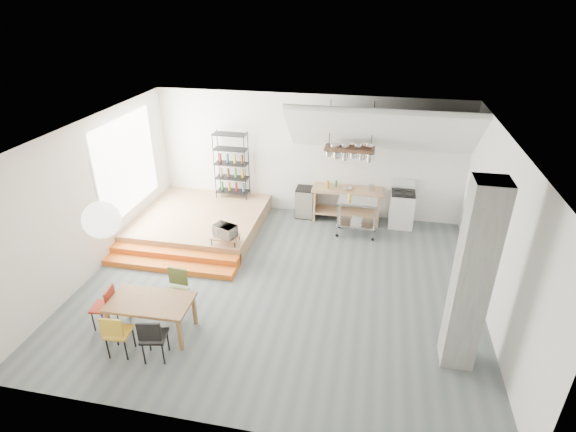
% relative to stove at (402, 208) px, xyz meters
% --- Properties ---
extents(floor, '(8.00, 8.00, 0.00)m').
position_rel_stove_xyz_m(floor, '(-2.50, -3.16, -0.48)').
color(floor, '#555E62').
rests_on(floor, ground).
extents(wall_back, '(8.00, 0.04, 3.20)m').
position_rel_stove_xyz_m(wall_back, '(-2.50, 0.34, 1.12)').
color(wall_back, silver).
rests_on(wall_back, ground).
extents(wall_left, '(0.04, 7.00, 3.20)m').
position_rel_stove_xyz_m(wall_left, '(-6.50, -3.16, 1.12)').
color(wall_left, silver).
rests_on(wall_left, ground).
extents(wall_right, '(0.04, 7.00, 3.20)m').
position_rel_stove_xyz_m(wall_right, '(1.50, -3.16, 1.12)').
color(wall_right, silver).
rests_on(wall_right, ground).
extents(ceiling, '(8.00, 7.00, 0.02)m').
position_rel_stove_xyz_m(ceiling, '(-2.50, -3.16, 2.72)').
color(ceiling, white).
rests_on(ceiling, wall_back).
extents(slope_ceiling, '(4.40, 1.44, 1.32)m').
position_rel_stove_xyz_m(slope_ceiling, '(-0.70, -0.26, 2.07)').
color(slope_ceiling, white).
rests_on(slope_ceiling, wall_back).
extents(window_pane, '(0.02, 2.50, 2.20)m').
position_rel_stove_xyz_m(window_pane, '(-6.48, -1.66, 1.32)').
color(window_pane, white).
rests_on(window_pane, wall_left).
extents(platform, '(3.00, 3.00, 0.40)m').
position_rel_stove_xyz_m(platform, '(-5.00, -1.16, -0.28)').
color(platform, '#A17E50').
rests_on(platform, ground).
extents(step_lower, '(3.00, 0.35, 0.13)m').
position_rel_stove_xyz_m(step_lower, '(-5.00, -3.11, -0.41)').
color(step_lower, orange).
rests_on(step_lower, ground).
extents(step_upper, '(3.00, 0.35, 0.27)m').
position_rel_stove_xyz_m(step_upper, '(-5.00, -2.76, -0.35)').
color(step_upper, orange).
rests_on(step_upper, ground).
extents(concrete_column, '(0.50, 0.50, 3.20)m').
position_rel_stove_xyz_m(concrete_column, '(0.80, -4.66, 1.12)').
color(concrete_column, slate).
rests_on(concrete_column, ground).
extents(kitchen_counter, '(1.80, 0.60, 0.91)m').
position_rel_stove_xyz_m(kitchen_counter, '(-1.40, -0.01, 0.15)').
color(kitchen_counter, '#A17E50').
rests_on(kitchen_counter, ground).
extents(stove, '(0.60, 0.60, 1.18)m').
position_rel_stove_xyz_m(stove, '(0.00, 0.00, 0.00)').
color(stove, white).
rests_on(stove, ground).
extents(pot_rack, '(1.20, 0.50, 1.43)m').
position_rel_stove_xyz_m(pot_rack, '(-1.37, -0.23, 1.50)').
color(pot_rack, '#42271A').
rests_on(pot_rack, ceiling).
extents(wire_shelving, '(0.88, 0.38, 1.80)m').
position_rel_stove_xyz_m(wire_shelving, '(-4.50, 0.04, 0.85)').
color(wire_shelving, black).
rests_on(wire_shelving, platform).
extents(microwave_shelf, '(0.60, 0.40, 0.16)m').
position_rel_stove_xyz_m(microwave_shelf, '(-3.90, -2.41, 0.07)').
color(microwave_shelf, '#A17E50').
rests_on(microwave_shelf, platform).
extents(paper_lantern, '(0.60, 0.60, 0.60)m').
position_rel_stove_xyz_m(paper_lantern, '(-4.97, -5.04, 1.72)').
color(paper_lantern, white).
rests_on(paper_lantern, ceiling).
extents(dining_table, '(1.45, 0.84, 0.68)m').
position_rel_stove_xyz_m(dining_table, '(-4.37, -5.03, 0.12)').
color(dining_table, brown).
rests_on(dining_table, ground).
extents(chair_mustard, '(0.42, 0.42, 0.85)m').
position_rel_stove_xyz_m(chair_mustard, '(-4.66, -5.69, 0.03)').
color(chair_mustard, gold).
rests_on(chair_mustard, ground).
extents(chair_black, '(0.46, 0.46, 0.86)m').
position_rel_stove_xyz_m(chair_black, '(-4.03, -5.67, 0.03)').
color(chair_black, black).
rests_on(chair_black, ground).
extents(chair_olive, '(0.44, 0.44, 0.88)m').
position_rel_stove_xyz_m(chair_olive, '(-4.20, -4.37, 0.04)').
color(chair_olive, '#5D6B33').
rests_on(chair_olive, ground).
extents(chair_red, '(0.42, 0.42, 0.82)m').
position_rel_stove_xyz_m(chair_red, '(-5.24, -5.04, 0.01)').
color(chair_red, '#9D2616').
rests_on(chair_red, ground).
extents(rolling_cart, '(0.97, 0.57, 0.94)m').
position_rel_stove_xyz_m(rolling_cart, '(-1.09, -0.73, 0.13)').
color(rolling_cart, silver).
rests_on(rolling_cart, ground).
extents(mini_fridge, '(0.48, 0.48, 0.81)m').
position_rel_stove_xyz_m(mini_fridge, '(-2.50, 0.04, -0.07)').
color(mini_fridge, black).
rests_on(mini_fridge, ground).
extents(microwave, '(0.57, 0.48, 0.27)m').
position_rel_stove_xyz_m(microwave, '(-3.90, -2.41, 0.22)').
color(microwave, beige).
rests_on(microwave, microwave_shelf).
extents(bowl, '(0.27, 0.27, 0.05)m').
position_rel_stove_xyz_m(bowl, '(-1.39, -0.06, 0.46)').
color(bowl, silver).
rests_on(bowl, kitchen_counter).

